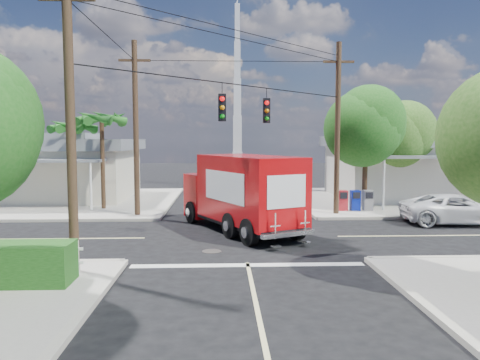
{
  "coord_description": "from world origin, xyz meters",
  "views": [
    {
      "loc": [
        -0.84,
        -18.98,
        4.04
      ],
      "look_at": [
        0.0,
        2.0,
        2.2
      ],
      "focal_mm": 35.0,
      "sensor_mm": 36.0,
      "label": 1
    }
  ],
  "objects": [
    {
      "name": "building_ne",
      "position": [
        12.5,
        11.97,
        2.32
      ],
      "size": [
        11.8,
        10.2,
        4.5
      ],
      "color": "beige",
      "rests_on": "sidewalk_ne"
    },
    {
      "name": "radio_tower",
      "position": [
        0.5,
        20.0,
        5.64
      ],
      "size": [
        0.8,
        0.8,
        17.0
      ],
      "color": "silver",
      "rests_on": "ground"
    },
    {
      "name": "tree_ne_back",
      "position": [
        9.81,
        8.96,
        4.19
      ],
      "size": [
        3.77,
        3.66,
        5.82
      ],
      "color": "#422D1C",
      "rests_on": "sidewalk_ne"
    },
    {
      "name": "building_nw",
      "position": [
        -12.0,
        12.46,
        2.22
      ],
      "size": [
        10.8,
        10.2,
        4.3
      ],
      "color": "beige",
      "rests_on": "sidewalk_nw"
    },
    {
      "name": "tree_ne_front",
      "position": [
        7.21,
        6.76,
        4.77
      ],
      "size": [
        4.21,
        4.14,
        6.66
      ],
      "color": "#422D1C",
      "rests_on": "sidewalk_ne"
    },
    {
      "name": "utility_poles",
      "position": [
        -1.58,
        1.6,
        4.67
      ],
      "size": [
        12.0,
        10.68,
        9.0
      ],
      "color": "#473321",
      "rests_on": "ground"
    },
    {
      "name": "palm_nw_back",
      "position": [
        -9.5,
        9.0,
        4.67
      ],
      "size": [
        3.01,
        3.08,
        5.19
      ],
      "color": "#422D1C",
      "rests_on": "sidewalk_nw"
    },
    {
      "name": "sidewalk_ne",
      "position": [
        10.88,
        10.88,
        0.07
      ],
      "size": [
        14.12,
        14.12,
        0.14
      ],
      "color": "#A19C91",
      "rests_on": "ground"
    },
    {
      "name": "road_markings",
      "position": [
        0.0,
        -1.47,
        0.01
      ],
      "size": [
        32.0,
        32.0,
        0.01
      ],
      "color": "beige",
      "rests_on": "ground"
    },
    {
      "name": "vending_boxes",
      "position": [
        6.5,
        6.2,
        0.69
      ],
      "size": [
        1.9,
        0.5,
        1.1
      ],
      "color": "maroon",
      "rests_on": "sidewalk_ne"
    },
    {
      "name": "sidewalk_nw",
      "position": [
        -10.88,
        10.88,
        0.07
      ],
      "size": [
        14.12,
        14.12,
        0.14
      ],
      "color": "#A19C91",
      "rests_on": "ground"
    },
    {
      "name": "delivery_truck",
      "position": [
        0.02,
        1.29,
        1.7
      ],
      "size": [
        5.45,
        7.9,
        3.34
      ],
      "color": "black",
      "rests_on": "ground"
    },
    {
      "name": "ground",
      "position": [
        0.0,
        0.0,
        0.0
      ],
      "size": [
        120.0,
        120.0,
        0.0
      ],
      "primitive_type": "plane",
      "color": "black",
      "rests_on": "ground"
    },
    {
      "name": "parked_car",
      "position": [
        10.37,
        2.62,
        0.71
      ],
      "size": [
        5.29,
        2.76,
        1.42
      ],
      "primitive_type": "imported",
      "rotation": [
        0.0,
        0.0,
        1.49
      ],
      "color": "silver",
      "rests_on": "ground"
    },
    {
      "name": "palm_nw_front",
      "position": [
        -7.5,
        7.5,
        5.04
      ],
      "size": [
        3.01,
        3.08,
        5.59
      ],
      "color": "#422D1C",
      "rests_on": "sidewalk_nw"
    }
  ]
}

